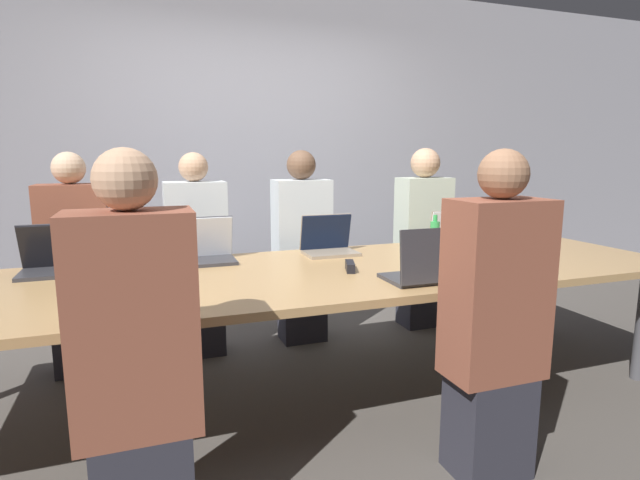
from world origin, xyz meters
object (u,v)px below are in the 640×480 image
at_px(laptop_near_midright, 427,267).
at_px(laptop_far_midleft, 208,249).
at_px(stapler, 350,266).
at_px(laptop_far_center, 328,242).
at_px(laptop_far_left, 55,259).
at_px(person_far_left, 77,269).
at_px(laptop_far_right, 456,235).
at_px(cup_far_right, 496,238).
at_px(bottle_far_right, 435,236).
at_px(person_near_midright, 494,324).
at_px(person_far_right, 423,241).
at_px(laptop_near_left, 110,298).
at_px(cup_far_midleft, 166,260).
at_px(person_far_center, 302,250).
at_px(cup_near_midright, 472,268).
at_px(person_far_midleft, 197,259).
at_px(person_near_left, 137,367).

xyz_separation_m(laptop_near_midright, laptop_far_midleft, (-0.95, 0.88, -0.00)).
xyz_separation_m(laptop_far_midleft, stapler, (0.70, -0.51, -0.05)).
bearing_deg(laptop_far_center, laptop_far_left, -179.72).
bearing_deg(person_far_left, laptop_near_midright, -36.75).
distance_m(laptop_far_right, cup_far_right, 0.28).
bearing_deg(bottle_far_right, laptop_far_right, 29.72).
bearing_deg(cup_far_right, laptop_near_midright, -143.54).
bearing_deg(stapler, person_far_left, 166.06).
bearing_deg(person_near_midright, stapler, -69.43).
bearing_deg(person_far_right, laptop_near_left, -148.75).
relative_size(person_near_midright, person_far_right, 0.98).
xyz_separation_m(person_near_midright, cup_far_right, (0.97, 1.21, 0.12)).
height_order(cup_far_midleft, laptop_far_right, laptop_far_right).
bearing_deg(person_far_center, laptop_far_right, -26.51).
xyz_separation_m(cup_near_midright, laptop_far_right, (0.47, 0.82, 0.02)).
height_order(cup_near_midright, laptop_far_right, laptop_far_right).
relative_size(cup_far_right, person_far_center, 0.07).
bearing_deg(laptop_near_left, laptop_far_right, -158.45).
distance_m(person_far_midleft, cup_far_midleft, 0.57).
relative_size(cup_near_midright, person_far_center, 0.07).
bearing_deg(cup_near_midright, laptop_near_midright, -175.26).
distance_m(cup_near_midright, laptop_far_midleft, 1.50).
height_order(laptop_far_center, person_far_left, person_far_left).
relative_size(person_near_midright, bottle_far_right, 5.77).
height_order(laptop_far_left, person_far_left, person_far_left).
height_order(person_near_left, cup_far_right, person_near_left).
bearing_deg(person_far_left, bottle_far_right, -15.01).
bearing_deg(person_far_center, cup_near_midright, -68.81).
xyz_separation_m(laptop_far_midleft, person_far_midleft, (-0.02, 0.44, -0.15)).
bearing_deg(laptop_near_left, stapler, -162.08).
distance_m(person_near_midright, person_far_midleft, 2.05).
bearing_deg(person_far_right, laptop_far_left, -169.36).
xyz_separation_m(cup_near_midright, laptop_far_left, (-2.04, 0.83, 0.03)).
relative_size(cup_far_midleft, person_far_left, 0.07).
bearing_deg(laptop_near_left, person_far_left, -78.36).
bearing_deg(bottle_far_right, laptop_near_midright, -124.87).
xyz_separation_m(cup_far_right, laptop_far_left, (-2.79, 0.09, 0.03)).
xyz_separation_m(cup_near_midright, laptop_far_center, (-0.48, 0.84, 0.02)).
bearing_deg(person_far_left, cup_near_midright, -32.15).
height_order(cup_near_midright, person_near_left, person_near_left).
distance_m(person_near_midright, person_near_left, 1.40).
height_order(person_near_midright, person_far_right, person_far_right).
bearing_deg(person_near_left, laptop_far_left, -71.91).
xyz_separation_m(laptop_near_midright, laptop_far_left, (-1.76, 0.85, -0.00)).
bearing_deg(bottle_far_right, laptop_far_center, 166.00).
relative_size(person_near_left, laptop_far_center, 4.15).
bearing_deg(laptop_far_midleft, person_far_right, 14.63).
bearing_deg(bottle_far_right, laptop_far_midleft, 172.63).
xyz_separation_m(person_near_midright, cup_near_midright, (0.23, 0.48, 0.12)).
distance_m(person_far_right, stapler, 1.42).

